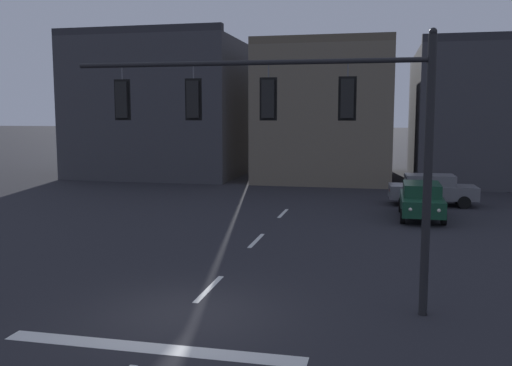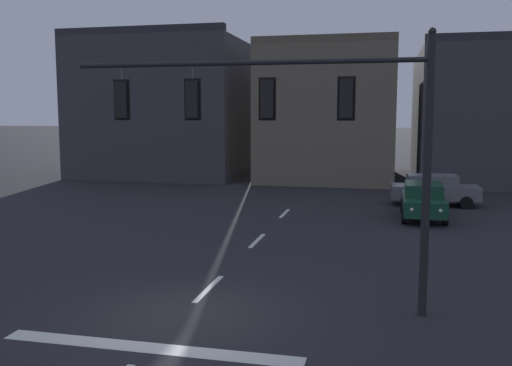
{
  "view_description": "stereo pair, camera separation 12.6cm",
  "coord_description": "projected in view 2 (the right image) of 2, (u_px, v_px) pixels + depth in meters",
  "views": [
    {
      "loc": [
        4.42,
        -12.14,
        4.71
      ],
      "look_at": [
        0.84,
        4.14,
        2.67
      ],
      "focal_mm": 39.22,
      "sensor_mm": 36.0,
      "label": 1
    },
    {
      "loc": [
        4.55,
        -12.11,
        4.71
      ],
      "look_at": [
        0.84,
        4.14,
        2.67
      ],
      "focal_mm": 39.22,
      "sensor_mm": 36.0,
      "label": 2
    }
  ],
  "objects": [
    {
      "name": "stop_bar_paint",
      "position": [
        149.0,
        348.0,
        11.36
      ],
      "size": [
        6.4,
        0.5,
        0.01
      ],
      "primitive_type": "cube",
      "color": "silver",
      "rests_on": "ground"
    },
    {
      "name": "building_row",
      "position": [
        464.0,
        116.0,
        39.28
      ],
      "size": [
        59.72,
        13.89,
        11.01
      ],
      "color": "#38383D",
      "rests_on": "ground"
    },
    {
      "name": "ground_plane",
      "position": [
        183.0,
        314.0,
        13.3
      ],
      "size": [
        400.0,
        400.0,
        0.0
      ],
      "primitive_type": "plane",
      "color": "#232328"
    },
    {
      "name": "car_lot_nearside",
      "position": [
        423.0,
        200.0,
        25.46
      ],
      "size": [
        1.96,
        4.48,
        1.61
      ],
      "color": "#143D28",
      "rests_on": "ground"
    },
    {
      "name": "signal_mast_near_side",
      "position": [
        296.0,
        118.0,
        13.28
      ],
      "size": [
        8.67,
        0.47,
        6.64
      ],
      "color": "black",
      "rests_on": "ground"
    },
    {
      "name": "car_lot_middle",
      "position": [
        434.0,
        189.0,
        29.11
      ],
      "size": [
        4.52,
        2.06,
        1.61
      ],
      "color": "slate",
      "rests_on": "ground"
    },
    {
      "name": "lane_centreline",
      "position": [
        209.0,
        288.0,
        15.23
      ],
      "size": [
        0.16,
        26.4,
        0.01
      ],
      "color": "silver",
      "rests_on": "ground"
    }
  ]
}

